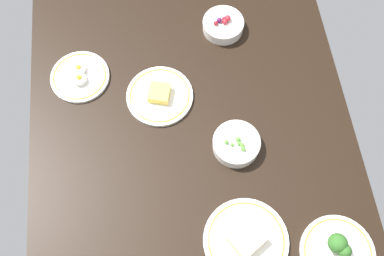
% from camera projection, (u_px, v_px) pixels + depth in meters
% --- Properties ---
extents(dining_table, '(1.31, 0.95, 0.04)m').
position_uv_depth(dining_table, '(192.00, 133.00, 1.34)').
color(dining_table, black).
rests_on(dining_table, ground).
extents(plate_cheese, '(0.20, 0.20, 0.04)m').
position_uv_depth(plate_cheese, '(160.00, 95.00, 1.36)').
color(plate_cheese, white).
rests_on(plate_cheese, dining_table).
extents(plate_sandwich, '(0.23, 0.23, 0.04)m').
position_uv_depth(plate_sandwich, '(246.00, 240.00, 1.18)').
color(plate_sandwich, white).
rests_on(plate_sandwich, dining_table).
extents(bowl_peas, '(0.14, 0.14, 0.05)m').
position_uv_depth(bowl_peas, '(236.00, 144.00, 1.28)').
color(bowl_peas, white).
rests_on(bowl_peas, dining_table).
extents(plate_eggs, '(0.18, 0.18, 0.04)m').
position_uv_depth(plate_eggs, '(80.00, 76.00, 1.38)').
color(plate_eggs, white).
rests_on(plate_eggs, dining_table).
extents(plate_broccoli, '(0.20, 0.20, 0.08)m').
position_uv_depth(plate_broccoli, '(338.00, 251.00, 1.16)').
color(plate_broccoli, white).
rests_on(plate_broccoli, dining_table).
extents(bowl_berries, '(0.13, 0.13, 0.06)m').
position_uv_depth(bowl_berries, '(223.00, 25.00, 1.45)').
color(bowl_berries, white).
rests_on(bowl_berries, dining_table).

